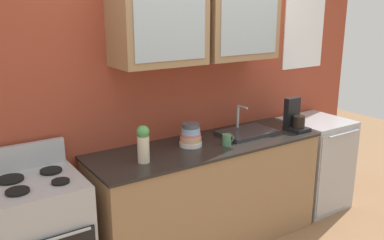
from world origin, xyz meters
The scene contains 8 objects.
back_wall_unit centered at (0.00, 0.31, 1.48)m, with size 4.15×0.48×2.66m.
counter centered at (0.00, 0.00, 0.45)m, with size 2.00×0.65×0.91m.
sink_faucet centered at (0.44, 0.03, 0.93)m, with size 0.49×0.32×0.24m.
bowl_stack centered at (-0.14, 0.04, 0.99)m, with size 0.18×0.18×0.19m.
vase centered at (-0.63, -0.08, 1.05)m, with size 0.09×0.09×0.28m.
cup_near_sink centered at (0.10, -0.12, 0.95)m, with size 0.11×0.07×0.09m.
dishwasher centered at (1.34, 0.00, 0.45)m, with size 0.58×0.63×0.91m.
coffee_maker centered at (0.89, -0.11, 1.01)m, with size 0.17×0.20×0.29m.
Camera 1 is at (-1.91, -2.63, 2.01)m, focal length 39.10 mm.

